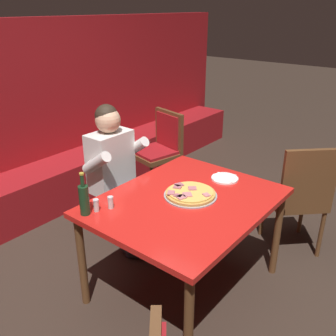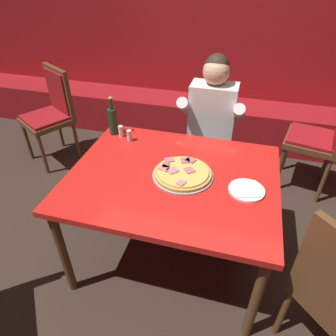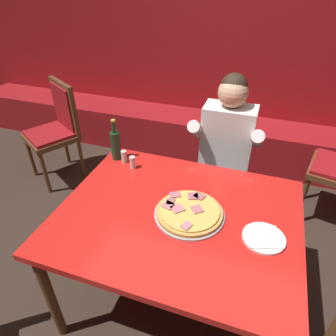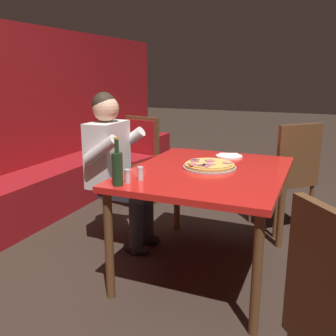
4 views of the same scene
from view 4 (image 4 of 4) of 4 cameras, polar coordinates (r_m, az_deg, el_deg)
ground_plane at (r=2.91m, az=5.71°, el=-14.95°), size 24.00×24.00×0.00m
booth_bench at (r=3.74m, az=-22.68°, el=-5.39°), size 6.46×0.48×0.46m
main_dining_table at (r=2.65m, az=6.08°, el=-1.85°), size 1.30×1.04×0.76m
pizza at (r=2.68m, az=6.33°, el=0.43°), size 0.38×0.38×0.05m
plate_white_paper at (r=3.04m, az=9.30°, el=1.80°), size 0.21×0.21×0.02m
beer_bottle at (r=2.24m, az=-7.72°, el=0.06°), size 0.07×0.07×0.29m
shaker_black_pepper at (r=2.31m, az=-6.19°, el=-1.33°), size 0.04×0.04×0.09m
shaker_red_pepper_flakes at (r=2.36m, az=-4.22°, el=-0.94°), size 0.04×0.04×0.09m
diner_seated_blue_shirt at (r=3.05m, az=-7.79°, el=0.66°), size 0.53×0.53×1.27m
dining_chair_far_right at (r=4.06m, az=-5.04°, el=2.30°), size 0.52×0.52×0.96m
dining_chair_by_booth at (r=3.52m, az=17.89°, el=-0.26°), size 0.62×0.62×1.00m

